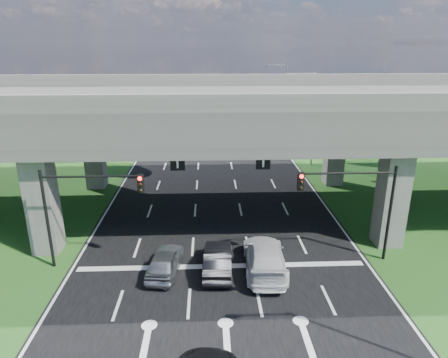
{
  "coord_description": "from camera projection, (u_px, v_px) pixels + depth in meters",
  "views": [
    {
      "loc": [
        -0.72,
        -17.28,
        12.63
      ],
      "look_at": [
        0.37,
        9.13,
        3.59
      ],
      "focal_mm": 32.0,
      "sensor_mm": 36.0,
      "label": 1
    }
  ],
  "objects": [
    {
      "name": "warehouse",
      "position": [
        13.0,
        129.0,
        51.87
      ],
      "size": [
        20.0,
        10.0,
        4.0
      ],
      "primitive_type": "cube",
      "color": "#9E9E99",
      "rests_on": "ground"
    },
    {
      "name": "tree_left_far",
      "position": [
        123.0,
        97.0,
        57.99
      ],
      "size": [
        4.8,
        4.8,
        8.32
      ],
      "color": "black",
      "rests_on": "ground"
    },
    {
      "name": "car_silver",
      "position": [
        165.0,
        261.0,
        22.91
      ],
      "size": [
        2.21,
        4.39,
        1.43
      ],
      "primitive_type": "imported",
      "rotation": [
        0.0,
        0.0,
        3.02
      ],
      "color": "#A4A7AC",
      "rests_on": "road"
    },
    {
      "name": "tree_right_far",
      "position": [
        291.0,
        97.0,
        60.96
      ],
      "size": [
        4.5,
        4.5,
        7.8
      ],
      "color": "black",
      "rests_on": "ground"
    },
    {
      "name": "tree_right_near",
      "position": [
        327.0,
        117.0,
        45.98
      ],
      "size": [
        4.2,
        4.2,
        7.28
      ],
      "color": "black",
      "rests_on": "ground"
    },
    {
      "name": "signal_right",
      "position": [
        356.0,
        196.0,
        23.13
      ],
      "size": [
        5.76,
        0.54,
        6.0
      ],
      "color": "black",
      "rests_on": "ground"
    },
    {
      "name": "ground",
      "position": [
        224.0,
        303.0,
        20.45
      ],
      "size": [
        160.0,
        160.0,
        0.0
      ],
      "primitive_type": "plane",
      "color": "#204917",
      "rests_on": "ground"
    },
    {
      "name": "overpass",
      "position": [
        217.0,
        111.0,
        29.23
      ],
      "size": [
        80.0,
        15.0,
        10.0
      ],
      "color": "#3E3B39",
      "rests_on": "ground"
    },
    {
      "name": "road",
      "position": [
        219.0,
        220.0,
        29.9
      ],
      "size": [
        18.0,
        120.0,
        0.03
      ],
      "primitive_type": "cube",
      "color": "black",
      "rests_on": "ground"
    },
    {
      "name": "tree_left_mid",
      "position": [
        80.0,
        113.0,
        50.58
      ],
      "size": [
        3.91,
        3.9,
        6.76
      ],
      "color": "black",
      "rests_on": "ground"
    },
    {
      "name": "car_white",
      "position": [
        265.0,
        257.0,
        23.1
      ],
      "size": [
        2.59,
        5.82,
        1.66
      ],
      "primitive_type": "imported",
      "rotation": [
        0.0,
        0.0,
        3.1
      ],
      "color": "silver",
      "rests_on": "road"
    },
    {
      "name": "streetlight_beyond",
      "position": [
        283.0,
        93.0,
        56.77
      ],
      "size": [
        3.38,
        0.25,
        10.0
      ],
      "color": "gray",
      "rests_on": "ground"
    },
    {
      "name": "signal_left",
      "position": [
        83.0,
        201.0,
        22.51
      ],
      "size": [
        5.76,
        0.54,
        6.0
      ],
      "color": "black",
      "rests_on": "ground"
    },
    {
      "name": "tree_left_near",
      "position": [
        85.0,
        119.0,
        42.92
      ],
      "size": [
        4.5,
        4.5,
        7.8
      ],
      "color": "black",
      "rests_on": "ground"
    },
    {
      "name": "tree_right_mid",
      "position": [
        332.0,
        109.0,
        53.76
      ],
      "size": [
        3.91,
        3.9,
        6.76
      ],
      "color": "black",
      "rests_on": "ground"
    },
    {
      "name": "car_dark",
      "position": [
        218.0,
        260.0,
        23.02
      ],
      "size": [
        1.76,
        4.54,
        1.47
      ],
      "primitive_type": "imported",
      "rotation": [
        0.0,
        0.0,
        3.1
      ],
      "color": "black",
      "rests_on": "road"
    },
    {
      "name": "streetlight_far",
      "position": [
        311.0,
        111.0,
        41.64
      ],
      "size": [
        3.38,
        0.25,
        10.0
      ],
      "color": "gray",
      "rests_on": "ground"
    }
  ]
}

